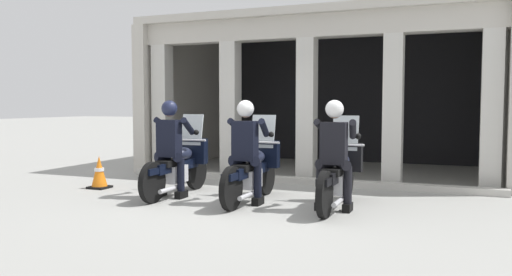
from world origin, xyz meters
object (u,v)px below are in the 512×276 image
Objects in this scene: motorcycle_right at (339,173)px; traffic_cone_flank at (99,172)px; police_officer_center at (246,143)px; motorcycle_left at (180,165)px; police_officer_right at (334,145)px; police_officer_left at (170,140)px; motorcycle_center at (253,169)px.

traffic_cone_flank is at bearing 178.76° from motorcycle_right.
police_officer_center is at bearing -168.04° from motorcycle_right.
motorcycle_right is 4.39m from traffic_cone_flank.
police_officer_right is at bearing -18.55° from motorcycle_left.
police_officer_left is 2.69× the size of traffic_cone_flank.
motorcycle_center is at bearing -0.90° from traffic_cone_flank.
police_officer_right is (-0.00, -0.28, 0.44)m from motorcycle_right.
motorcycle_left reaches higher than traffic_cone_flank.
police_officer_center is (1.36, -0.33, 0.44)m from motorcycle_left.
police_officer_center reaches higher than motorcycle_right.
motorcycle_center is at bearing 77.62° from police_officer_center.
motorcycle_center reaches higher than traffic_cone_flank.
motorcycle_center is 1.36m from motorcycle_right.
police_officer_right reaches higher than traffic_cone_flank.
motorcycle_right is at bearing -10.86° from motorcycle_center.
police_officer_right is at bearing -12.60° from police_officer_left.
police_officer_left is 0.78× the size of motorcycle_right.
motorcycle_left is 2.72m from motorcycle_right.
police_officer_left is 1.00× the size of police_officer_right.
police_officer_left and police_officer_center have the same top height.
motorcycle_center is at bearing -14.26° from motorcycle_left.
police_officer_left is 1.81m from traffic_cone_flank.
traffic_cone_flank is (-3.03, 0.05, -0.21)m from motorcycle_center.
motorcycle_left is 1.29× the size of police_officer_left.
motorcycle_center is 1.29× the size of police_officer_right.
police_officer_center is at bearing -102.38° from motorcycle_center.
police_officer_left is at bearing -102.45° from motorcycle_left.
police_officer_center is at bearing -179.75° from police_officer_right.
motorcycle_right is (1.36, 0.03, 0.00)m from motorcycle_center.
police_officer_left and police_officer_right have the same top height.
police_officer_center reaches higher than motorcycle_left.
police_officer_center is 3.11m from traffic_cone_flank.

